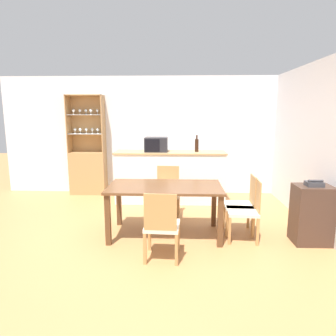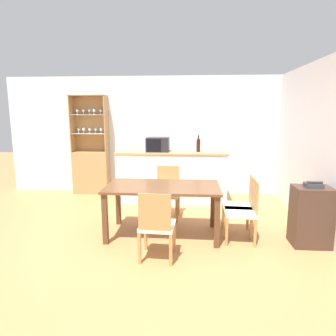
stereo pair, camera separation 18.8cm
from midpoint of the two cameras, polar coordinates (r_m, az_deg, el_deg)
name	(u,v)px [view 1 (the left image)]	position (r m, az deg, el deg)	size (l,w,h in m)	color
ground_plane	(144,240)	(4.38, -5.86, -13.41)	(18.00, 18.00, 0.00)	#B27A47
wall_back	(157,136)	(6.64, -2.91, 6.16)	(6.80, 0.06, 2.55)	silver
wall_right	(327,149)	(4.74, 27.09, 3.31)	(0.06, 4.60, 2.55)	silver
kitchen_counter	(170,177)	(6.02, -0.48, -1.64)	(2.18, 0.61, 1.02)	white
display_cabinet	(88,165)	(6.84, -15.73, 0.52)	(0.77, 0.33, 2.15)	tan
dining_table	(165,192)	(4.32, -1.83, -4.67)	(1.62, 0.87, 0.74)	brown
dining_chair_side_right_far	(242,204)	(4.57, 12.74, -6.80)	(0.43, 0.43, 0.87)	beige
dining_chair_head_far	(167,193)	(5.11, -1.19, -4.71)	(0.43, 0.43, 0.87)	beige
dining_chair_head_near	(162,226)	(3.67, -2.68, -10.91)	(0.43, 0.43, 0.87)	beige
dining_chair_side_right_near	(246,210)	(4.33, 13.37, -7.83)	(0.44, 0.44, 0.87)	beige
microwave	(156,144)	(5.92, -3.18, 4.49)	(0.44, 0.36, 0.28)	#232328
wine_bottle	(197,145)	(5.90, 4.58, 4.39)	(0.07, 0.07, 0.33)	black
side_cabinet	(312,214)	(4.54, 24.61, -8.05)	(0.48, 0.38, 0.81)	#422D23
telephone	(314,184)	(4.40, 25.01, -2.72)	(0.22, 0.16, 0.10)	#38383D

